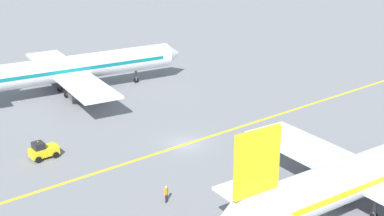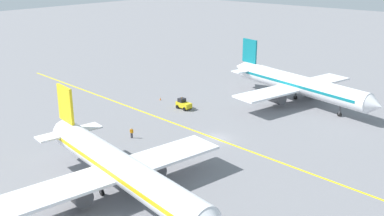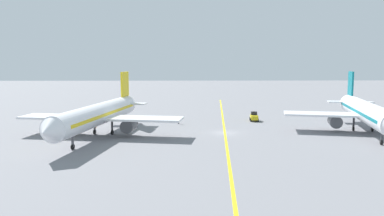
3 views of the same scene
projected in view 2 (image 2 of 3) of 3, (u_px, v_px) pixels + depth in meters
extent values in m
plane|color=slate|center=(216.00, 139.00, 70.18)|extent=(400.00, 400.00, 0.00)
cube|color=yellow|center=(216.00, 139.00, 70.18)|extent=(10.28, 119.63, 0.01)
cylinder|color=white|center=(299.00, 84.00, 86.24)|extent=(10.13, 30.06, 3.60)
cone|color=white|center=(375.00, 105.00, 73.87)|extent=(3.87, 3.10, 3.42)
cone|color=white|center=(241.00, 67.00, 98.74)|extent=(3.65, 3.60, 3.06)
cube|color=#0F727F|center=(299.00, 84.00, 86.19)|extent=(9.51, 27.14, 0.50)
cube|color=white|center=(295.00, 87.00, 87.23)|extent=(28.46, 11.25, 0.36)
cylinder|color=#4C4C51|center=(311.00, 89.00, 90.44)|extent=(2.85, 3.61, 2.20)
cylinder|color=#4C4C51|center=(277.00, 98.00, 84.80)|extent=(2.85, 3.61, 2.20)
cube|color=#0F727F|center=(250.00, 51.00, 95.57)|extent=(1.23, 3.98, 5.00)
cube|color=white|center=(251.00, 69.00, 96.42)|extent=(9.31, 4.33, 0.24)
cylinder|color=#4C4C51|center=(340.00, 109.00, 79.67)|extent=(0.36, 0.36, 2.00)
cylinder|color=black|center=(339.00, 114.00, 79.98)|extent=(0.45, 0.84, 0.80)
cylinder|color=#4C4C51|center=(296.00, 93.00, 89.42)|extent=(0.36, 0.36, 2.00)
cylinder|color=black|center=(295.00, 97.00, 89.74)|extent=(0.45, 0.84, 0.80)
cylinder|color=#4C4C51|center=(285.00, 95.00, 87.62)|extent=(0.36, 0.36, 2.00)
cylinder|color=black|center=(284.00, 100.00, 87.94)|extent=(0.45, 0.84, 0.80)
cylinder|color=white|center=(121.00, 168.00, 51.62)|extent=(8.57, 30.18, 3.60)
cone|color=white|center=(60.00, 127.00, 63.60)|extent=(3.52, 3.47, 3.06)
cube|color=yellow|center=(121.00, 167.00, 51.57)|extent=(8.11, 27.23, 0.50)
cube|color=white|center=(117.00, 171.00, 52.58)|extent=(28.48, 9.82, 0.36)
cylinder|color=#4C4C51|center=(152.00, 169.00, 55.99)|extent=(2.70, 3.52, 2.20)
cylinder|color=#4C4C51|center=(78.00, 194.00, 49.95)|extent=(2.70, 3.52, 2.20)
cube|color=yellow|center=(65.00, 104.00, 60.51)|extent=(1.02, 4.00, 5.00)
cube|color=white|center=(69.00, 132.00, 61.37)|extent=(9.27, 3.87, 0.24)
cylinder|color=#4C4C51|center=(125.00, 177.00, 54.80)|extent=(0.36, 0.36, 2.00)
cylinder|color=black|center=(125.00, 184.00, 55.12)|extent=(0.41, 0.84, 0.80)
cylinder|color=#4C4C51|center=(101.00, 185.00, 52.87)|extent=(0.36, 0.36, 2.00)
cylinder|color=black|center=(102.00, 192.00, 53.18)|extent=(0.41, 0.84, 0.80)
cube|color=gold|center=(184.00, 105.00, 83.95)|extent=(1.77, 3.12, 0.90)
cube|color=black|center=(182.00, 100.00, 84.07)|extent=(1.37, 1.21, 0.70)
sphere|color=orange|center=(182.00, 98.00, 83.93)|extent=(0.16, 0.16, 0.16)
cylinder|color=black|center=(177.00, 107.00, 84.26)|extent=(0.31, 0.72, 0.70)
cylinder|color=black|center=(183.00, 105.00, 85.25)|extent=(0.31, 0.72, 0.70)
cylinder|color=black|center=(184.00, 109.00, 82.93)|extent=(0.31, 0.72, 0.70)
cylinder|color=black|center=(190.00, 107.00, 83.92)|extent=(0.31, 0.72, 0.70)
cylinder|color=#23232D|center=(132.00, 135.00, 70.32)|extent=(0.16, 0.16, 0.85)
cylinder|color=#23232D|center=(131.00, 135.00, 70.36)|extent=(0.16, 0.16, 0.85)
cube|color=orange|center=(132.00, 131.00, 70.11)|extent=(0.36, 0.42, 0.60)
cylinder|color=orange|center=(133.00, 131.00, 70.05)|extent=(0.10, 0.10, 0.55)
cylinder|color=orange|center=(130.00, 131.00, 70.16)|extent=(0.10, 0.10, 0.55)
sphere|color=beige|center=(131.00, 129.00, 69.98)|extent=(0.22, 0.22, 0.22)
cone|color=orange|center=(160.00, 99.00, 89.34)|extent=(0.32, 0.32, 0.55)
cone|color=orange|center=(57.00, 179.00, 56.59)|extent=(0.32, 0.32, 0.55)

